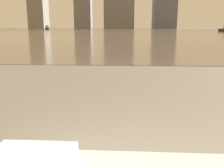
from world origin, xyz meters
TOP-DOWN VIEW (x-y plane):
  - towel_stack at (-0.34, 0.92)m, footprint 0.29×0.21m
  - harbor_water at (0.00, 62.00)m, footprint 180.00×110.00m
  - harbor_boat_3 at (-24.98, 78.79)m, footprint 2.38×3.83m
  - skyline_tower_0 at (-41.09, 118.00)m, footprint 7.31×8.93m

SIDE VIEW (x-z plane):
  - harbor_water at x=0.00m, z-range 0.00..0.01m
  - harbor_boat_3 at x=-24.98m, z-range -0.19..1.17m
  - towel_stack at x=-0.34m, z-range 0.56..0.64m
  - skyline_tower_0 at x=-41.09m, z-range 0.00..25.66m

